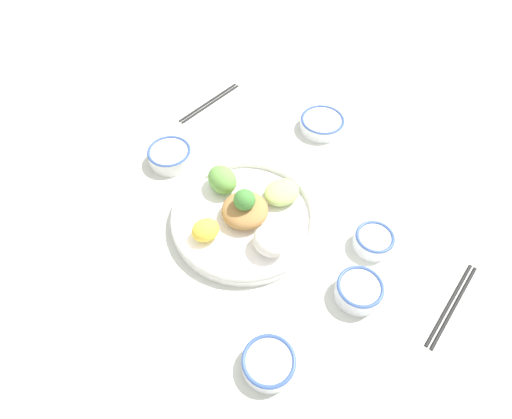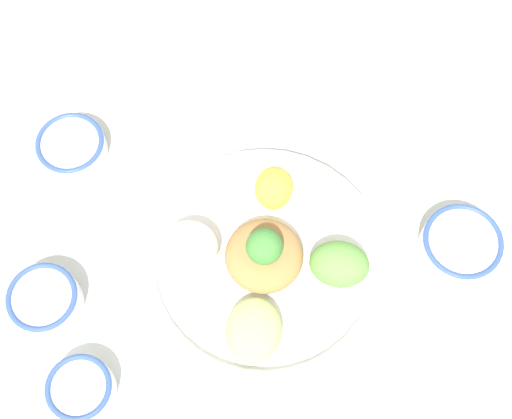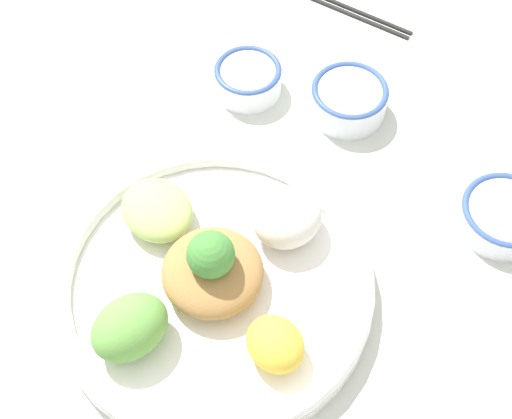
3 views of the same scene
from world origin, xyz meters
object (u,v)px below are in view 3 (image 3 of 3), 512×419
salad_platter (218,279)px  sauce_bowl_red (509,215)px  chopsticks_pair_far (342,5)px  rice_bowl_blue (252,78)px  sauce_bowl_dark (353,99)px

salad_platter → sauce_bowl_red: salad_platter is taller
chopsticks_pair_far → sauce_bowl_red: bearing=-33.9°
sauce_bowl_red → rice_bowl_blue: size_ratio=1.17×
sauce_bowl_dark → sauce_bowl_red: bearing=41.8°
sauce_bowl_red → salad_platter: bearing=-77.9°
sauce_bowl_red → chopsticks_pair_far: size_ratio=0.52×
rice_bowl_blue → sauce_bowl_dark: bearing=71.4°
sauce_bowl_dark → rice_bowl_blue: bearing=-108.6°
salad_platter → rice_bowl_blue: 0.28m
salad_platter → sauce_bowl_red: 0.32m
salad_platter → sauce_bowl_red: size_ratio=3.37×
sauce_bowl_red → sauce_bowl_dark: 0.22m
salad_platter → sauce_bowl_dark: bearing=145.1°
sauce_bowl_red → rice_bowl_blue: bearing=-127.7°
sauce_bowl_dark → chopsticks_pair_far: 0.18m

